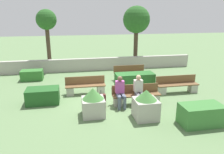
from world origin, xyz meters
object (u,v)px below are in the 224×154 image
object	(u,v)px
bench_front	(136,97)
person_seated_man	(139,89)
tree_leftmost	(46,22)
bench_left_side	(86,87)
person_seated_woman	(120,90)
planter_corner_right	(146,105)
tree_center_left	(136,20)
bench_right_side	(177,86)
bench_back	(130,74)
planter_corner_left	(93,102)
suitcase	(101,101)

from	to	relation	value
bench_front	person_seated_man	world-z (taller)	person_seated_man
person_seated_man	tree_leftmost	distance (m)	8.60
tree_leftmost	bench_left_side	bearing A→B (deg)	-67.17
bench_front	person_seated_woman	distance (m)	0.88
planter_corner_right	tree_center_left	xyz separation A→B (m)	(2.18, 8.80, 2.81)
bench_right_side	bench_back	distance (m)	3.18
bench_left_side	tree_leftmost	world-z (taller)	tree_leftmost
bench_right_side	planter_corner_left	size ratio (longest dim) A/B	1.88
bench_right_side	person_seated_woman	bearing A→B (deg)	-163.01
person_seated_woman	tree_leftmost	world-z (taller)	tree_leftmost
bench_front	person_seated_man	distance (m)	0.44
planter_corner_left	tree_leftmost	xyz separation A→B (m)	(-2.29, 7.59, 2.78)
tree_center_left	planter_corner_left	bearing A→B (deg)	-116.90
suitcase	tree_center_left	size ratio (longest dim) A/B	0.18
planter_corner_right	tree_leftmost	bearing A→B (deg)	117.43
person_seated_man	tree_leftmost	world-z (taller)	tree_leftmost
bench_front	tree_leftmost	xyz separation A→B (m)	(-4.31, 6.80, 3.00)
planter_corner_left	tree_leftmost	bearing A→B (deg)	106.77
bench_right_side	tree_leftmost	size ratio (longest dim) A/B	0.52
bench_front	bench_back	distance (m)	3.66
tree_leftmost	tree_center_left	world-z (taller)	tree_center_left
bench_front	person_seated_man	size ratio (longest dim) A/B	1.59
planter_corner_right	suitcase	size ratio (longest dim) A/B	1.47
bench_left_side	planter_corner_left	xyz separation A→B (m)	(0.14, -2.48, 0.23)
planter_corner_right	tree_leftmost	xyz separation A→B (m)	(-4.26, 8.21, 2.78)
suitcase	planter_corner_left	bearing A→B (deg)	-120.22
planter_corner_left	suitcase	world-z (taller)	planter_corner_left
bench_front	bench_right_side	size ratio (longest dim) A/B	1.00
bench_back	tree_center_left	xyz separation A→B (m)	(1.47, 3.79, 3.04)
bench_back	suitcase	bearing A→B (deg)	-115.39
tree_center_left	planter_corner_right	bearing A→B (deg)	-103.91
planter_corner_right	bench_back	bearing A→B (deg)	81.97
bench_front	bench_back	xyz separation A→B (m)	(0.66, 3.60, -0.01)
bench_front	bench_right_side	distance (m)	2.67
bench_left_side	person_seated_woman	world-z (taller)	person_seated_woman
planter_corner_left	suitcase	distance (m)	0.84
bench_right_side	bench_back	size ratio (longest dim) A/B	1.13
bench_front	tree_leftmost	bearing A→B (deg)	122.34
person_seated_man	tree_center_left	bearing A→B (deg)	74.65
planter_corner_right	tree_center_left	bearing A→B (deg)	76.09
bench_front	tree_center_left	bearing A→B (deg)	73.90
bench_front	person_seated_man	xyz separation A→B (m)	(0.07, -0.14, 0.41)
person_seated_man	planter_corner_left	xyz separation A→B (m)	(-2.08, -0.65, -0.19)
bench_left_side	person_seated_man	bearing A→B (deg)	-29.05
bench_right_side	planter_corner_right	distance (m)	3.49
person_seated_woman	bench_right_side	bearing A→B (deg)	19.28
suitcase	planter_corner_right	bearing A→B (deg)	-39.80
bench_right_side	bench_back	world-z (taller)	same
bench_right_side	suitcase	distance (m)	4.24
person_seated_man	suitcase	distance (m)	1.74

